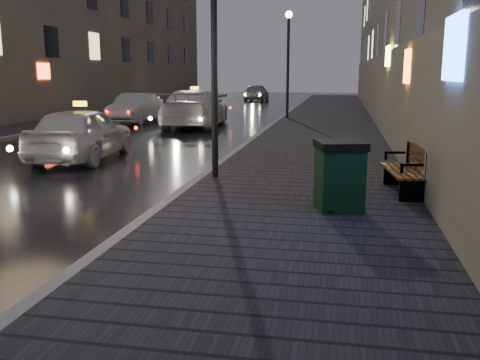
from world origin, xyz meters
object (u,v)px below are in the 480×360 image
(lamp_far, at_px, (288,51))
(bench, at_px, (408,169))
(trash_bin, at_px, (339,175))
(taxi_mid, at_px, (195,108))
(lamp_near, at_px, (214,23))
(car_far, at_px, (256,92))
(car_left_mid, at_px, (135,108))
(taxi_near, at_px, (82,133))

(lamp_far, xyz_separation_m, bench, (4.07, -16.87, -2.88))
(lamp_far, distance_m, bench, 17.59)
(bench, height_order, trash_bin, trash_bin)
(bench, bearing_deg, taxi_mid, 115.04)
(lamp_far, relative_size, taxi_mid, 0.91)
(lamp_near, distance_m, car_far, 34.52)
(lamp_near, distance_m, bench, 5.06)
(car_left_mid, distance_m, taxi_mid, 3.77)
(lamp_near, relative_size, trash_bin, 4.45)
(trash_bin, distance_m, car_left_mid, 18.86)
(trash_bin, relative_size, car_far, 0.28)
(taxi_near, distance_m, taxi_mid, 9.57)
(trash_bin, bearing_deg, bench, 34.79)
(lamp_far, distance_m, taxi_mid, 6.10)
(lamp_near, xyz_separation_m, taxi_near, (-4.48, 2.48, -2.73))
(lamp_near, bearing_deg, taxi_mid, 107.51)
(lamp_far, relative_size, bench, 2.84)
(trash_bin, relative_size, car_left_mid, 0.27)
(lamp_far, relative_size, car_left_mid, 1.22)
(taxi_near, height_order, car_far, taxi_near)
(bench, xyz_separation_m, car_left_mid, (-11.33, 14.40, 0.10))
(lamp_near, bearing_deg, car_far, 97.46)
(car_left_mid, bearing_deg, car_far, 81.28)
(lamp_near, height_order, lamp_far, same)
(car_far, bearing_deg, lamp_far, 104.85)
(taxi_mid, bearing_deg, lamp_far, -137.65)
(lamp_near, distance_m, car_left_mid, 15.60)
(lamp_near, height_order, car_far, lamp_near)
(taxi_near, bearing_deg, bench, 154.11)
(lamp_near, relative_size, taxi_mid, 0.91)
(bench, relative_size, car_left_mid, 0.43)
(trash_bin, distance_m, car_far, 37.28)
(taxi_mid, bearing_deg, trash_bin, 110.41)
(lamp_near, height_order, car_left_mid, lamp_near)
(bench, relative_size, trash_bin, 1.57)
(lamp_far, bearing_deg, bench, -76.44)
(lamp_near, xyz_separation_m, car_far, (-4.47, 34.12, -2.76))
(lamp_near, xyz_separation_m, taxi_mid, (-3.80, 12.03, -2.65))
(lamp_far, bearing_deg, taxi_near, -108.33)
(lamp_far, height_order, taxi_mid, lamp_far)
(trash_bin, bearing_deg, car_far, 85.76)
(lamp_far, bearing_deg, car_left_mid, -161.19)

